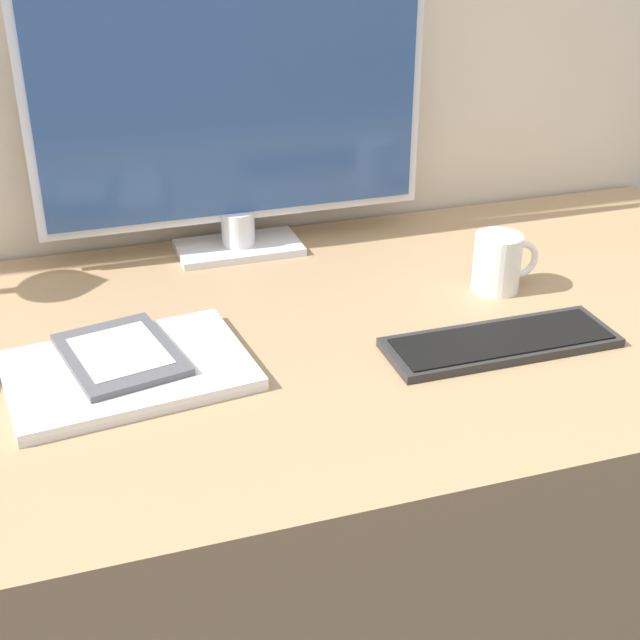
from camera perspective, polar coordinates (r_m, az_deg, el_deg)
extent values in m
cube|color=#997A56|center=(1.44, 0.04, -13.38)|extent=(1.55, 0.76, 0.72)
cube|color=silver|center=(1.48, -5.22, 4.64)|extent=(0.20, 0.11, 0.01)
cylinder|color=silver|center=(1.47, -5.27, 5.88)|extent=(0.05, 0.05, 0.06)
cube|color=silver|center=(1.41, -5.71, 14.07)|extent=(0.62, 0.01, 0.40)
cube|color=#2D4C84|center=(1.40, -5.63, 14.00)|extent=(0.60, 0.01, 0.37)
cube|color=#282828|center=(1.21, 11.47, -1.43)|extent=(0.31, 0.11, 0.01)
cube|color=black|center=(1.20, 11.57, -1.18)|extent=(0.29, 0.09, 0.00)
cube|color=silver|center=(1.14, -12.15, -3.37)|extent=(0.32, 0.24, 0.01)
cube|color=silver|center=(1.14, -12.19, -3.01)|extent=(0.32, 0.24, 0.01)
cube|color=#4C4C51|center=(1.15, -12.66, -2.16)|extent=(0.16, 0.20, 0.01)
cube|color=beige|center=(1.15, -12.69, -1.94)|extent=(0.13, 0.15, 0.00)
cylinder|color=white|center=(1.35, 11.26, 3.61)|extent=(0.07, 0.07, 0.09)
torus|color=white|center=(1.37, 12.71, 3.80)|extent=(0.06, 0.01, 0.06)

